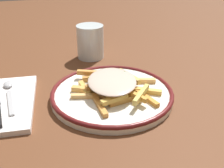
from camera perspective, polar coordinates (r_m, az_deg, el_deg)
ground_plane at (r=0.61m, az=0.00°, el=-2.86°), size 2.60×2.60×0.00m
plate at (r=0.61m, az=0.00°, el=-2.02°), size 0.28×0.28×0.02m
fries_heap at (r=0.60m, az=0.09°, el=-0.16°), size 0.21×0.19×0.04m
spoon at (r=0.65m, az=-21.38°, el=-1.41°), size 0.03×0.15×0.01m
water_glass at (r=0.82m, az=-4.44°, el=9.12°), size 0.08×0.08×0.10m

